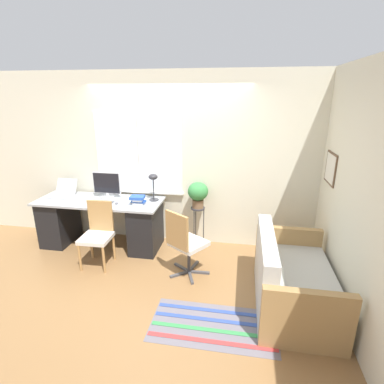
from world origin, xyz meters
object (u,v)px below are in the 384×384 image
(laptop, at_px, (63,192))
(desk_chair_wooden, at_px, (98,233))
(mouse, at_px, (117,203))
(potted_plant, at_px, (198,193))
(keyboard, at_px, (102,202))
(desk_lamp, at_px, (153,180))
(office_chair_swivel, at_px, (185,242))
(couch_loveseat, at_px, (291,282))
(book_stack, at_px, (138,200))
(monitor, at_px, (107,185))
(plant_stand, at_px, (198,214))

(laptop, relative_size, desk_chair_wooden, 0.41)
(mouse, distance_m, potted_plant, 1.24)
(keyboard, distance_m, desk_chair_wooden, 0.52)
(laptop, relative_size, potted_plant, 0.91)
(desk_lamp, distance_m, office_chair_swivel, 1.16)
(laptop, bearing_deg, couch_loveseat, -17.39)
(mouse, distance_m, book_stack, 0.33)
(book_stack, relative_size, couch_loveseat, 0.16)
(book_stack, bearing_deg, mouse, -169.74)
(monitor, height_order, potted_plant, monitor)
(plant_stand, xyz_separation_m, potted_plant, (0.00, 0.00, 0.35))
(couch_loveseat, bearing_deg, book_stack, 66.85)
(plant_stand, bearing_deg, book_stack, -162.82)
(laptop, height_order, keyboard, laptop)
(book_stack, distance_m, plant_stand, 0.95)
(desk_lamp, bearing_deg, desk_chair_wooden, -134.27)
(couch_loveseat, xyz_separation_m, plant_stand, (-1.27, 1.18, 0.28))
(desk_lamp, height_order, book_stack, desk_lamp)
(book_stack, xyz_separation_m, couch_loveseat, (2.14, -0.91, -0.56))
(keyboard, bearing_deg, couch_loveseat, -17.78)
(potted_plant, bearing_deg, couch_loveseat, -43.05)
(keyboard, bearing_deg, mouse, -2.30)
(plant_stand, bearing_deg, keyboard, -167.56)
(desk_chair_wooden, distance_m, potted_plant, 1.57)
(laptop, height_order, potted_plant, potted_plant)
(keyboard, relative_size, desk_lamp, 0.81)
(couch_loveseat, bearing_deg, monitor, 67.50)
(office_chair_swivel, bearing_deg, desk_chair_wooden, 29.93)
(laptop, height_order, book_stack, laptop)
(desk_lamp, relative_size, couch_loveseat, 0.29)
(keyboard, relative_size, desk_chair_wooden, 0.38)
(mouse, height_order, couch_loveseat, couch_loveseat)
(desk_chair_wooden, distance_m, plant_stand, 1.52)
(plant_stand, bearing_deg, desk_chair_wooden, -151.52)
(desk_lamp, bearing_deg, keyboard, -161.13)
(keyboard, xyz_separation_m, office_chair_swivel, (1.39, -0.51, -0.29))
(desk_lamp, xyz_separation_m, book_stack, (-0.19, -0.21, -0.25))
(mouse, relative_size, office_chair_swivel, 0.07)
(laptop, relative_size, monitor, 0.83)
(monitor, height_order, book_stack, monitor)
(monitor, bearing_deg, mouse, -45.50)
(desk_lamp, height_order, desk_chair_wooden, desk_lamp)
(desk_chair_wooden, bearing_deg, plant_stand, 27.20)
(desk_lamp, distance_m, potted_plant, 0.71)
(book_stack, distance_m, potted_plant, 0.91)
(book_stack, height_order, potted_plant, potted_plant)
(potted_plant, bearing_deg, mouse, -164.62)
(desk_chair_wooden, xyz_separation_m, office_chair_swivel, (1.28, -0.10, 0.01))
(keyboard, bearing_deg, laptop, 163.98)
(laptop, xyz_separation_m, plant_stand, (2.20, 0.10, -0.26))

